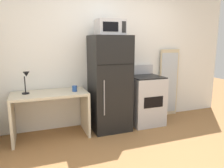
# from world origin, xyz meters

# --- Properties ---
(ground_plane) EXTENTS (12.00, 12.00, 0.00)m
(ground_plane) POSITION_xyz_m (0.00, 0.00, 0.00)
(ground_plane) COLOR olive
(wall_back_white) EXTENTS (5.00, 0.10, 2.60)m
(wall_back_white) POSITION_xyz_m (0.00, 1.70, 1.30)
(wall_back_white) COLOR white
(wall_back_white) RESTS_ON ground
(desk) EXTENTS (1.19, 0.60, 0.75)m
(desk) POSITION_xyz_m (-1.24, 1.33, 0.53)
(desk) COLOR beige
(desk) RESTS_ON ground
(desk_lamp) EXTENTS (0.14, 0.12, 0.35)m
(desk_lamp) POSITION_xyz_m (-1.58, 1.37, 0.99)
(desk_lamp) COLOR black
(desk_lamp) RESTS_ON desk
(coffee_mug) EXTENTS (0.08, 0.08, 0.09)m
(coffee_mug) POSITION_xyz_m (-0.84, 1.28, 0.80)
(coffee_mug) COLOR #264C99
(coffee_mug) RESTS_ON desk
(refrigerator) EXTENTS (0.65, 0.64, 1.66)m
(refrigerator) POSITION_xyz_m (-0.21, 1.32, 0.83)
(refrigerator) COLOR black
(refrigerator) RESTS_ON ground
(microwave) EXTENTS (0.46, 0.35, 0.26)m
(microwave) POSITION_xyz_m (-0.21, 1.30, 1.79)
(microwave) COLOR #B7B7BC
(microwave) RESTS_ON refrigerator
(oven_range) EXTENTS (0.60, 0.61, 1.10)m
(oven_range) POSITION_xyz_m (0.51, 1.33, 0.47)
(oven_range) COLOR #B7B7BC
(oven_range) RESTS_ON ground
(leaning_mirror) EXTENTS (0.44, 0.03, 1.40)m
(leaning_mirror) POSITION_xyz_m (1.21, 1.59, 0.70)
(leaning_mirror) COLOR #C6B793
(leaning_mirror) RESTS_ON ground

